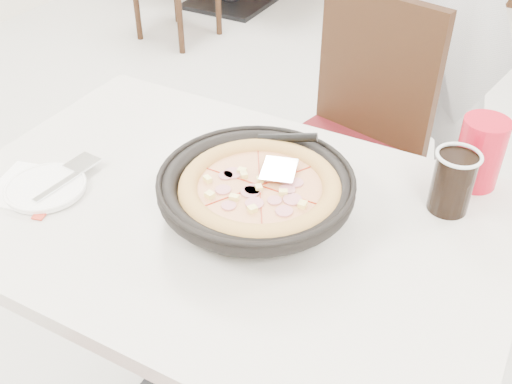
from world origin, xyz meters
The scene contains 12 objects.
floor centered at (0.00, 0.00, 0.00)m, with size 7.00×7.00×0.00m, color #ACACA7.
main_table centered at (-0.14, -0.25, 0.38)m, with size 1.20×0.80×0.75m, color beige, non-canonical shape.
chair_far centered at (-0.15, 0.44, 0.47)m, with size 0.42×0.42×0.95m, color black, non-canonical shape.
trivet centered at (-0.11, -0.23, 0.77)m, with size 0.11×0.11×0.04m, color black.
pizza_pan centered at (-0.08, -0.22, 0.79)m, with size 0.35×0.35×0.01m, color black.
pizza centered at (-0.07, -0.23, 0.81)m, with size 0.29×0.29×0.02m, color #B68943.
pizza_server centered at (-0.05, -0.18, 0.84)m, with size 0.07×0.09×0.00m, color white.
napkin centered at (-0.56, -0.38, 0.75)m, with size 0.16×0.16×0.00m, color white.
side_plate centered at (-0.52, -0.38, 0.76)m, with size 0.17×0.17×0.01m, color white.
fork centered at (-0.49, -0.35, 0.77)m, with size 0.02×0.17×0.00m, color white.
cola_glass centered at (0.27, -0.01, 0.81)m, with size 0.08×0.08×0.13m, color black.
red_cup centered at (0.30, 0.11, 0.83)m, with size 0.10×0.10×0.16m, color #B00E21.
Camera 1 is at (0.39, -1.08, 1.55)m, focal length 42.00 mm.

